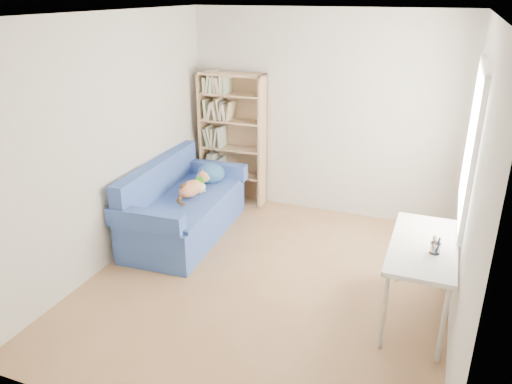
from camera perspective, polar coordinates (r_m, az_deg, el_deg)
ground at (r=5.20m, az=1.30°, el=-10.31°), size 4.00×4.00×0.00m
room_shell at (r=4.53m, az=2.81°, el=7.39°), size 3.54×4.04×2.62m
sofa at (r=6.09m, az=-8.31°, el=-1.76°), size 0.98×1.88×0.90m
bookshelf at (r=6.83m, az=-2.69°, el=5.43°), size 0.89×0.28×1.79m
desk at (r=4.60m, az=18.55°, el=-6.45°), size 0.56×1.22×0.75m
pen_cup at (r=4.41m, az=19.81°, el=-5.92°), size 0.09×0.09×0.16m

